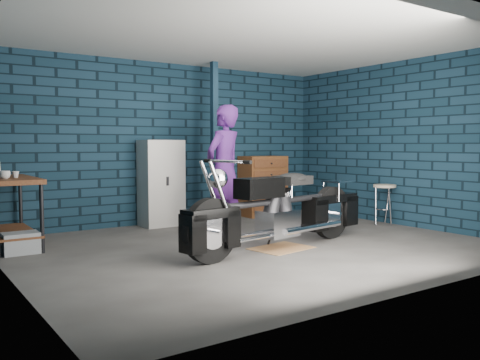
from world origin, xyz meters
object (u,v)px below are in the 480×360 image
object	(u,v)px
shop_stool	(384,205)
locker	(161,183)
workbench	(10,212)
tool_chest	(264,186)
person	(224,169)
motorcycle	(282,203)
storage_bin	(21,243)

from	to	relation	value
shop_stool	locker	bearing A→B (deg)	146.77
workbench	tool_chest	size ratio (longest dim) A/B	1.25
person	shop_stool	world-z (taller)	person
workbench	locker	size ratio (longest dim) A/B	1.00
person	locker	xyz separation A→B (m)	(-0.54, 1.06, -0.26)
person	shop_stool	bearing A→B (deg)	138.50
workbench	locker	bearing A→B (deg)	11.39
workbench	motorcycle	distance (m)	3.52
workbench	motorcycle	size ratio (longest dim) A/B	0.53
person	storage_bin	xyz separation A→B (m)	(-2.90, 0.08, -0.83)
person	locker	bearing A→B (deg)	-84.22
motorcycle	tool_chest	size ratio (longest dim) A/B	2.36
motorcycle	shop_stool	bearing A→B (deg)	2.26
storage_bin	shop_stool	xyz separation A→B (m)	(5.44, -1.04, 0.21)
storage_bin	shop_stool	distance (m)	5.54
motorcycle	storage_bin	size ratio (longest dim) A/B	6.32
workbench	shop_stool	size ratio (longest dim) A/B	2.08
tool_chest	person	bearing A→B (deg)	-145.69
motorcycle	person	xyz separation A→B (m)	(0.07, 1.48, 0.38)
locker	tool_chest	bearing A→B (deg)	0.00
workbench	person	world-z (taller)	person
storage_bin	tool_chest	world-z (taller)	tool_chest
storage_bin	shop_stool	bearing A→B (deg)	-10.79
storage_bin	person	bearing A→B (deg)	-1.65
motorcycle	person	world-z (taller)	person
locker	shop_stool	xyz separation A→B (m)	(3.08, -2.02, -0.37)
workbench	tool_chest	bearing A→B (deg)	6.12
tool_chest	workbench	bearing A→B (deg)	-173.88
locker	person	bearing A→B (deg)	-63.27
locker	tool_chest	xyz separation A→B (m)	(2.09, 0.00, -0.14)
workbench	storage_bin	world-z (taller)	workbench
storage_bin	locker	world-z (taller)	locker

